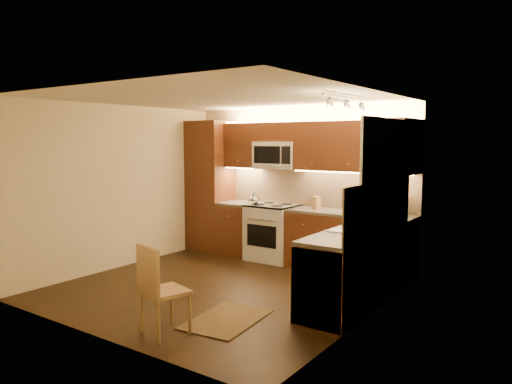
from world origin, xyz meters
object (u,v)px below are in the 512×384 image
Objects in this scene: microwave at (277,155)px; kettle at (254,199)px; sink at (361,222)px; stove at (273,232)px; soap_bottle at (400,214)px; dining_chair at (165,289)px; knife_block at (316,203)px; toaster_oven at (392,205)px.

microwave reaches higher than kettle.
kettle reaches higher than sink.
stove is 1.27m from microwave.
stove is 2.30m from soap_bottle.
soap_bottle is 3.26m from dining_chair.
knife_block reaches higher than stove.
sink is 1.32m from toaster_oven.
toaster_oven reaches higher than kettle.
toaster_oven is at bearing 7.01° from knife_block.
stove is 4.73× the size of soap_bottle.
toaster_oven is at bearing 5.78° from stove.
sink is 4.34× the size of knife_block.
sink is at bearing -32.21° from microwave.
kettle is 1.04m from knife_block.
sink is 0.93× the size of dining_chair.
sink is at bearing -101.08° from soap_bottle.
microwave is 0.81m from kettle.
sink is at bearing -74.06° from toaster_oven.
kettle is at bearing -145.53° from stove.
stove is 1.07× the size of sink.
kettle is 0.21× the size of dining_chair.
kettle is (-2.26, 0.95, 0.04)m from sink.
toaster_oven is (2.18, 0.37, 0.02)m from kettle.
sink is at bearing 75.01° from dining_chair.
toaster_oven is 2.24× the size of knife_block.
toaster_oven reaches higher than knife_block.
microwave reaches higher than dining_chair.
dining_chair is at bearing -91.25° from kettle.
toaster_oven is 2.29× the size of soap_bottle.
microwave is 0.88× the size of sink.
sink is at bearing -43.02° from kettle.
stove is 4.82× the size of kettle.
knife_block is 1.02× the size of soap_bottle.
toaster_oven is at bearing 86.68° from dining_chair.
microwave is 2.37m from soap_bottle.
sink is at bearing -43.68° from knife_block.
knife_block is 3.31m from dining_chair.
microwave reaches higher than knife_block.
toaster_oven reaches higher than soap_bottle.
dining_chair is at bearing -112.48° from soap_bottle.
microwave is at bearing 118.24° from dining_chair.
microwave is 3.83× the size of knife_block.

